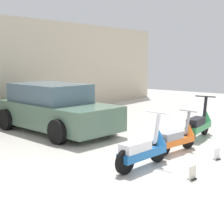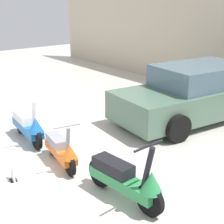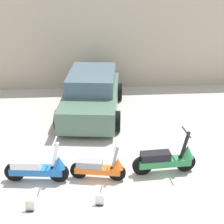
{
  "view_description": "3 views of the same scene",
  "coord_description": "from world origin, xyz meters",
  "px_view_note": "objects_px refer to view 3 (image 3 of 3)",
  "views": [
    {
      "loc": [
        -6.84,
        -2.46,
        2.19
      ],
      "look_at": [
        0.48,
        3.06,
        0.73
      ],
      "focal_mm": 55.0,
      "sensor_mm": 36.0,
      "label": 1
    },
    {
      "loc": [
        5.53,
        -1.9,
        3.11
      ],
      "look_at": [
        -0.02,
        2.54,
        0.66
      ],
      "focal_mm": 55.0,
      "sensor_mm": 36.0,
      "label": 2
    },
    {
      "loc": [
        0.15,
        -5.95,
        4.9
      ],
      "look_at": [
        0.76,
        2.78,
        0.99
      ],
      "focal_mm": 55.0,
      "sensor_mm": 36.0,
      "label": 3
    }
  ],
  "objects_px": {
    "car_rear_left": "(92,94)",
    "placard_near_right_scooter": "(100,200)",
    "scooter_front_center": "(167,159)",
    "scooter_front_left": "(39,167)",
    "scooter_front_right": "(100,167)",
    "placard_near_left_scooter": "(30,206)"
  },
  "relations": [
    {
      "from": "scooter_front_center",
      "to": "car_rear_left",
      "type": "height_order",
      "value": "car_rear_left"
    },
    {
      "from": "scooter_front_left",
      "to": "placard_near_left_scooter",
      "type": "xyz_separation_m",
      "value": [
        -0.08,
        -1.07,
        -0.27
      ]
    },
    {
      "from": "scooter_front_center",
      "to": "placard_near_right_scooter",
      "type": "bearing_deg",
      "value": -150.65
    },
    {
      "from": "car_rear_left",
      "to": "placard_near_right_scooter",
      "type": "bearing_deg",
      "value": 7.48
    },
    {
      "from": "scooter_front_center",
      "to": "scooter_front_right",
      "type": "bearing_deg",
      "value": -178.1
    },
    {
      "from": "car_rear_left",
      "to": "placard_near_right_scooter",
      "type": "relative_size",
      "value": 16.76
    },
    {
      "from": "scooter_front_right",
      "to": "placard_near_left_scooter",
      "type": "height_order",
      "value": "scooter_front_right"
    },
    {
      "from": "car_rear_left",
      "to": "scooter_front_center",
      "type": "bearing_deg",
      "value": 31.57
    },
    {
      "from": "car_rear_left",
      "to": "placard_near_right_scooter",
      "type": "height_order",
      "value": "car_rear_left"
    },
    {
      "from": "scooter_front_left",
      "to": "placard_near_right_scooter",
      "type": "height_order",
      "value": "scooter_front_left"
    },
    {
      "from": "scooter_front_right",
      "to": "scooter_front_left",
      "type": "bearing_deg",
      "value": -170.77
    },
    {
      "from": "scooter_front_center",
      "to": "placard_near_right_scooter",
      "type": "distance_m",
      "value": 2.08
    },
    {
      "from": "scooter_front_left",
      "to": "scooter_front_right",
      "type": "height_order",
      "value": "scooter_front_left"
    },
    {
      "from": "scooter_front_right",
      "to": "placard_near_right_scooter",
      "type": "distance_m",
      "value": 0.99
    },
    {
      "from": "placard_near_right_scooter",
      "to": "placard_near_left_scooter",
      "type": "bearing_deg",
      "value": -176.61
    },
    {
      "from": "car_rear_left",
      "to": "scooter_front_left",
      "type": "bearing_deg",
      "value": -11.65
    },
    {
      "from": "scooter_front_right",
      "to": "placard_near_right_scooter",
      "type": "height_order",
      "value": "scooter_front_right"
    },
    {
      "from": "placard_near_right_scooter",
      "to": "car_rear_left",
      "type": "bearing_deg",
      "value": 90.84
    },
    {
      "from": "placard_near_left_scooter",
      "to": "placard_near_right_scooter",
      "type": "bearing_deg",
      "value": 3.39
    },
    {
      "from": "scooter_front_left",
      "to": "car_rear_left",
      "type": "height_order",
      "value": "car_rear_left"
    },
    {
      "from": "scooter_front_right",
      "to": "placard_near_left_scooter",
      "type": "bearing_deg",
      "value": -135.47
    },
    {
      "from": "placard_near_left_scooter",
      "to": "scooter_front_left",
      "type": "bearing_deg",
      "value": 85.57
    }
  ]
}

